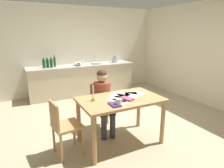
{
  "coord_description": "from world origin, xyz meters",
  "views": [
    {
      "loc": [
        -1.83,
        -3.28,
        1.85
      ],
      "look_at": [
        -0.13,
        0.04,
        0.85
      ],
      "focal_mm": 31.32,
      "sensor_mm": 36.0,
      "label": 1
    }
  ],
  "objects_px": {
    "coffee_mug": "(119,102)",
    "wine_glass_by_kettle": "(80,61)",
    "bottle_oil": "(44,64)",
    "teacup_on_counter": "(79,64)",
    "bottle_vinegar": "(47,63)",
    "dining_table": "(120,105)",
    "candlestick": "(93,97)",
    "mixing_bowl": "(78,64)",
    "book_cookery": "(127,99)",
    "person_seated": "(103,97)",
    "chair_side_empty": "(63,125)",
    "sink_unit": "(97,63)",
    "book_magazine": "(115,104)",
    "bottle_wine_red": "(51,63)",
    "stovetop_kettle": "(115,59)",
    "bottle_sauce": "(55,62)",
    "wine_glass_near_sink": "(83,60)",
    "chair_at_table": "(101,103)"
  },
  "relations": [
    {
      "from": "stovetop_kettle",
      "to": "wine_glass_near_sink",
      "type": "relative_size",
      "value": 1.43
    },
    {
      "from": "bottle_wine_red",
      "to": "teacup_on_counter",
      "type": "height_order",
      "value": "bottle_wine_red"
    },
    {
      "from": "person_seated",
      "to": "bottle_oil",
      "type": "height_order",
      "value": "person_seated"
    },
    {
      "from": "chair_at_table",
      "to": "bottle_oil",
      "type": "height_order",
      "value": "bottle_oil"
    },
    {
      "from": "book_magazine",
      "to": "bottle_wine_red",
      "type": "relative_size",
      "value": 0.77
    },
    {
      "from": "book_magazine",
      "to": "bottle_vinegar",
      "type": "relative_size",
      "value": 0.81
    },
    {
      "from": "chair_side_empty",
      "to": "wine_glass_near_sink",
      "type": "height_order",
      "value": "wine_glass_near_sink"
    },
    {
      "from": "bottle_vinegar",
      "to": "wine_glass_near_sink",
      "type": "height_order",
      "value": "bottle_vinegar"
    },
    {
      "from": "bottle_vinegar",
      "to": "teacup_on_counter",
      "type": "height_order",
      "value": "bottle_vinegar"
    },
    {
      "from": "chair_side_empty",
      "to": "bottle_oil",
      "type": "relative_size",
      "value": 3.23
    },
    {
      "from": "candlestick",
      "to": "bottle_sauce",
      "type": "distance_m",
      "value": 2.87
    },
    {
      "from": "sink_unit",
      "to": "mixing_bowl",
      "type": "bearing_deg",
      "value": -172.46
    },
    {
      "from": "bottle_wine_red",
      "to": "dining_table",
      "type": "bearing_deg",
      "value": -78.82
    },
    {
      "from": "bottle_vinegar",
      "to": "mixing_bowl",
      "type": "relative_size",
      "value": 1.16
    },
    {
      "from": "bottle_oil",
      "to": "bottle_wine_red",
      "type": "relative_size",
      "value": 0.97
    },
    {
      "from": "sink_unit",
      "to": "teacup_on_counter",
      "type": "bearing_deg",
      "value": -166.1
    },
    {
      "from": "dining_table",
      "to": "stovetop_kettle",
      "type": "xyz_separation_m",
      "value": [
        1.42,
        2.9,
        0.32
      ]
    },
    {
      "from": "bottle_wine_red",
      "to": "bottle_sauce",
      "type": "xyz_separation_m",
      "value": [
        0.11,
        0.1,
        0.02
      ]
    },
    {
      "from": "person_seated",
      "to": "stovetop_kettle",
      "type": "height_order",
      "value": "person_seated"
    },
    {
      "from": "book_magazine",
      "to": "bottle_wine_red",
      "type": "height_order",
      "value": "bottle_wine_red"
    },
    {
      "from": "bottle_oil",
      "to": "mixing_bowl",
      "type": "xyz_separation_m",
      "value": [
        0.93,
        -0.04,
        -0.06
      ]
    },
    {
      "from": "chair_side_empty",
      "to": "bottle_sauce",
      "type": "xyz_separation_m",
      "value": [
        0.48,
        2.88,
        0.54
      ]
    },
    {
      "from": "chair_side_empty",
      "to": "bottle_oil",
      "type": "height_order",
      "value": "bottle_oil"
    },
    {
      "from": "bottle_wine_red",
      "to": "bottle_sauce",
      "type": "relative_size",
      "value": 0.88
    },
    {
      "from": "person_seated",
      "to": "dining_table",
      "type": "bearing_deg",
      "value": -80.34
    },
    {
      "from": "person_seated",
      "to": "book_cookery",
      "type": "distance_m",
      "value": 0.64
    },
    {
      "from": "coffee_mug",
      "to": "mixing_bowl",
      "type": "relative_size",
      "value": 0.57
    },
    {
      "from": "person_seated",
      "to": "candlestick",
      "type": "xyz_separation_m",
      "value": [
        -0.35,
        -0.41,
        0.19
      ]
    },
    {
      "from": "dining_table",
      "to": "candlestick",
      "type": "height_order",
      "value": "candlestick"
    },
    {
      "from": "bottle_oil",
      "to": "teacup_on_counter",
      "type": "xyz_separation_m",
      "value": [
        0.93,
        -0.11,
        -0.07
      ]
    },
    {
      "from": "sink_unit",
      "to": "chair_at_table",
      "type": "bearing_deg",
      "value": -111.0
    },
    {
      "from": "chair_at_table",
      "to": "coffee_mug",
      "type": "height_order",
      "value": "coffee_mug"
    },
    {
      "from": "book_cookery",
      "to": "bottle_sauce",
      "type": "bearing_deg",
      "value": 78.49
    },
    {
      "from": "mixing_bowl",
      "to": "book_cookery",
      "type": "bearing_deg",
      "value": -92.36
    },
    {
      "from": "dining_table",
      "to": "mixing_bowl",
      "type": "distance_m",
      "value": 2.84
    },
    {
      "from": "dining_table",
      "to": "coffee_mug",
      "type": "bearing_deg",
      "value": -124.27
    },
    {
      "from": "mixing_bowl",
      "to": "wine_glass_by_kettle",
      "type": "xyz_separation_m",
      "value": [
        0.13,
        0.23,
        0.06
      ]
    },
    {
      "from": "wine_glass_near_sink",
      "to": "wine_glass_by_kettle",
      "type": "distance_m",
      "value": 0.09
    },
    {
      "from": "chair_at_table",
      "to": "book_cookery",
      "type": "xyz_separation_m",
      "value": [
        0.12,
        -0.76,
        0.31
      ]
    },
    {
      "from": "coffee_mug",
      "to": "wine_glass_by_kettle",
      "type": "bearing_deg",
      "value": 81.73
    },
    {
      "from": "coffee_mug",
      "to": "bottle_vinegar",
      "type": "distance_m",
      "value": 3.23
    },
    {
      "from": "coffee_mug",
      "to": "wine_glass_by_kettle",
      "type": "height_order",
      "value": "wine_glass_by_kettle"
    },
    {
      "from": "bottle_wine_red",
      "to": "mixing_bowl",
      "type": "distance_m",
      "value": 0.75
    },
    {
      "from": "bottle_oil",
      "to": "stovetop_kettle",
      "type": "relative_size",
      "value": 1.24
    },
    {
      "from": "dining_table",
      "to": "wine_glass_near_sink",
      "type": "relative_size",
      "value": 8.78
    },
    {
      "from": "dining_table",
      "to": "mixing_bowl",
      "type": "xyz_separation_m",
      "value": [
        0.17,
        2.82,
        0.27
      ]
    },
    {
      "from": "stovetop_kettle",
      "to": "chair_side_empty",
      "type": "bearing_deg",
      "value": -129.89
    },
    {
      "from": "chair_side_empty",
      "to": "wine_glass_by_kettle",
      "type": "xyz_separation_m",
      "value": [
        1.24,
        2.97,
        0.51
      ]
    },
    {
      "from": "wine_glass_near_sink",
      "to": "wine_glass_by_kettle",
      "type": "xyz_separation_m",
      "value": [
        -0.09,
        0.0,
        0.0
      ]
    },
    {
      "from": "person_seated",
      "to": "bottle_vinegar",
      "type": "xyz_separation_m",
      "value": [
        -0.57,
        2.42,
        0.33
      ]
    }
  ]
}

